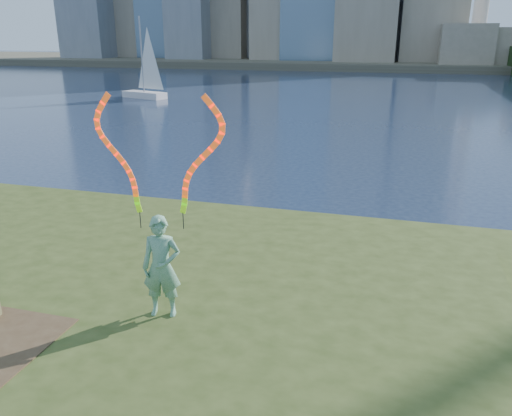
% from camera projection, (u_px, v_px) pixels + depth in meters
% --- Properties ---
extents(ground, '(320.00, 320.00, 0.00)m').
position_uv_depth(ground, '(156.00, 315.00, 10.49)').
color(ground, '#1A2742').
rests_on(ground, ground).
extents(grassy_knoll, '(20.00, 18.00, 0.80)m').
position_uv_depth(grassy_knoll, '(92.00, 368.00, 8.29)').
color(grassy_knoll, '#354318').
rests_on(grassy_knoll, ground).
extents(far_shore, '(320.00, 40.00, 1.20)m').
position_uv_depth(far_shore, '(378.00, 62.00, 96.64)').
color(far_shore, '#4A4536').
rests_on(far_shore, ground).
extents(woman_with_ribbons, '(2.10, 0.67, 4.22)m').
position_uv_depth(woman_with_ribbons, '(161.00, 242.00, 8.61)').
color(woman_with_ribbons, '#186D3B').
rests_on(woman_with_ribbons, grassy_knoll).
extents(sailboat, '(4.78, 2.80, 7.26)m').
position_uv_depth(sailboat, '(146.00, 85.00, 46.23)').
color(sailboat, silver).
rests_on(sailboat, ground).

